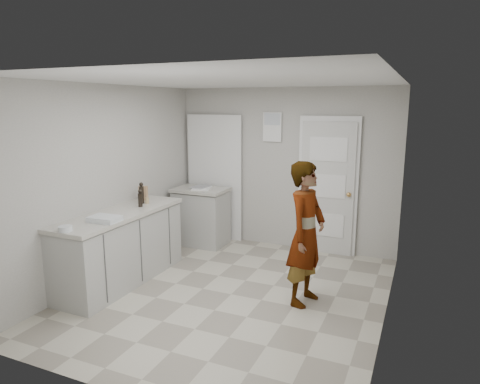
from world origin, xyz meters
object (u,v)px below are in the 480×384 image
at_px(oil_cruet_b, 142,193).
at_px(spice_jar, 147,201).
at_px(cake_mix_box, 143,193).
at_px(egg_bowl, 65,229).
at_px(person, 306,234).
at_px(oil_cruet_a, 140,199).
at_px(baking_dish, 105,219).

bearing_deg(oil_cruet_b, spice_jar, 21.37).
xyz_separation_m(cake_mix_box, spice_jar, (0.18, -0.16, -0.06)).
height_order(oil_cruet_b, egg_bowl, oil_cruet_b).
distance_m(cake_mix_box, egg_bowl, 1.59).
height_order(person, egg_bowl, person).
distance_m(oil_cruet_a, baking_dish, 0.76).
height_order(person, oil_cruet_a, person).
height_order(cake_mix_box, oil_cruet_a, oil_cruet_a).
distance_m(spice_jar, oil_cruet_b, 0.12).
height_order(spice_jar, oil_cruet_a, oil_cruet_a).
bearing_deg(egg_bowl, baking_dish, 76.26).
xyz_separation_m(oil_cruet_b, baking_dish, (0.16, -0.92, -0.11)).
relative_size(spice_jar, egg_bowl, 0.55).
bearing_deg(cake_mix_box, oil_cruet_b, -64.14).
bearing_deg(spice_jar, cake_mix_box, 137.88).
distance_m(oil_cruet_b, egg_bowl, 1.40).
bearing_deg(spice_jar, person, -3.82).
xyz_separation_m(oil_cruet_b, egg_bowl, (0.04, -1.40, -0.11)).
bearing_deg(oil_cruet_a, egg_bowl, -92.72).
bearing_deg(spice_jar, oil_cruet_b, -158.63).
xyz_separation_m(person, oil_cruet_b, (-2.32, 0.12, 0.24)).
bearing_deg(person, oil_cruet_b, 97.25).
distance_m(person, egg_bowl, 2.61).
relative_size(cake_mix_box, oil_cruet_a, 0.85).
bearing_deg(oil_cruet_a, cake_mix_box, 120.81).
relative_size(cake_mix_box, baking_dish, 0.56).
bearing_deg(egg_bowl, cake_mix_box, 95.51).
height_order(person, cake_mix_box, person).
height_order(oil_cruet_a, oil_cruet_b, oil_cruet_b).
relative_size(spice_jar, baking_dish, 0.23).
height_order(cake_mix_box, oil_cruet_b, oil_cruet_b).
bearing_deg(oil_cruet_b, egg_bowl, -88.30).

